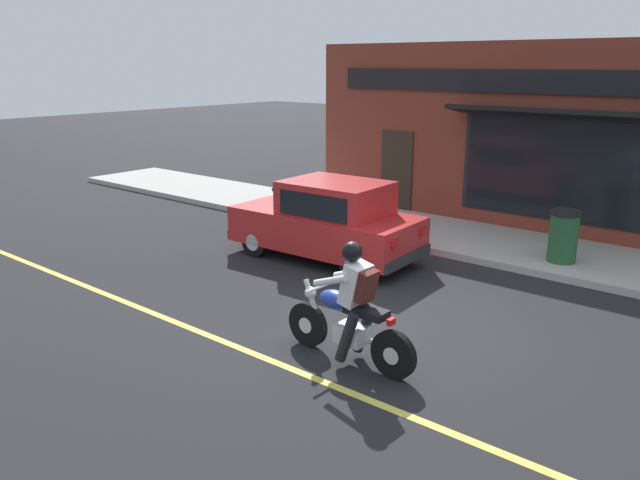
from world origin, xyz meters
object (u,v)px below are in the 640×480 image
car_hatchback (328,221)px  trash_bin (563,236)px  motorcycle_with_rider (350,313)px  traffic_cone (310,199)px

car_hatchback → trash_bin: 4.42m
motorcycle_with_rider → car_hatchback: motorcycle_with_rider is taller
motorcycle_with_rider → trash_bin: motorcycle_with_rider is taller
traffic_cone → car_hatchback: bearing=-134.3°
trash_bin → traffic_cone: (0.23, 6.37, -0.20)m
motorcycle_with_rider → trash_bin: bearing=-8.1°
trash_bin → car_hatchback: bearing=121.7°
car_hatchback → motorcycle_with_rider: bearing=-137.6°
motorcycle_with_rider → trash_bin: 5.62m
traffic_cone → motorcycle_with_rider: bearing=-136.1°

